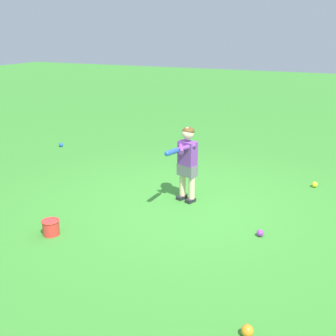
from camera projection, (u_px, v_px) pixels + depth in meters
ground_plane at (189, 208)px, 5.85m from camera, size 40.00×40.00×0.00m
child_batter at (186, 158)px, 5.89m from camera, size 0.78×0.31×1.08m
play_ball_far_left at (260, 233)px, 5.05m from camera, size 0.09×0.09×0.09m
play_ball_center_lawn at (61, 145)px, 8.85m from camera, size 0.09×0.09×0.09m
play_ball_near_batter at (247, 331)px, 3.41m from camera, size 0.10×0.10×0.10m
play_ball_behind_batter at (315, 184)px, 6.60m from camera, size 0.09×0.09×0.09m
toy_bucket at (51, 227)px, 5.07m from camera, size 0.22×0.22×0.19m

